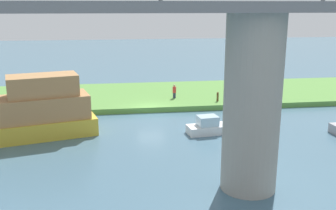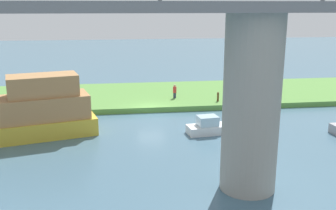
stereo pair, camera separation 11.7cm
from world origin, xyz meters
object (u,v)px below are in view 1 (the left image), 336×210
at_px(bridge_pylon, 252,105).
at_px(person_on_bank, 174,91).
at_px(mooring_post, 218,97).
at_px(pontoon_yellow, 212,127).
at_px(motorboat_red, 31,113).

height_order(bridge_pylon, person_on_bank, bridge_pylon).
height_order(bridge_pylon, mooring_post, bridge_pylon).
distance_m(bridge_pylon, pontoon_yellow, 10.19).
xyz_separation_m(mooring_post, pontoon_yellow, (2.53, 7.94, -0.44)).
bearing_deg(mooring_post, motorboat_red, 23.28).
xyz_separation_m(person_on_bank, pontoon_yellow, (-1.44, 9.87, -0.70)).
relative_size(person_on_bank, motorboat_red, 0.13).
xyz_separation_m(bridge_pylon, pontoon_yellow, (-0.42, -9.30, -4.14)).
bearing_deg(motorboat_red, bridge_pylon, 141.87).
relative_size(mooring_post, pontoon_yellow, 0.20).
bearing_deg(person_on_bank, mooring_post, 154.13).
bearing_deg(pontoon_yellow, bridge_pylon, 87.41).
bearing_deg(bridge_pylon, mooring_post, -99.72).
relative_size(person_on_bank, pontoon_yellow, 0.32).
height_order(person_on_bank, mooring_post, person_on_bank).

